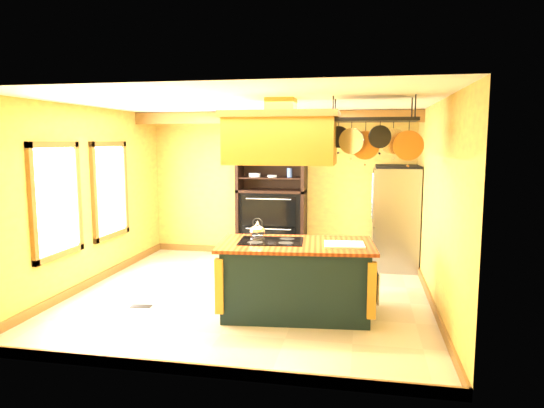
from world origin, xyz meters
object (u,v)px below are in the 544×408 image
(refrigerator, at_px, (395,220))
(hutch, at_px, (272,212))
(pot_rack, at_px, (374,131))
(kitchen_island, at_px, (296,278))
(range_hood, at_px, (281,136))

(refrigerator, bearing_deg, hutch, 170.90)
(refrigerator, bearing_deg, pot_rack, -99.74)
(hutch, bearing_deg, refrigerator, -9.10)
(kitchen_island, height_order, hutch, hutch)
(pot_rack, bearing_deg, range_hood, -180.00)
(kitchen_island, relative_size, hutch, 0.90)
(pot_rack, xyz_separation_m, refrigerator, (0.44, 2.57, -1.46))
(range_hood, distance_m, pot_rack, 1.12)
(kitchen_island, bearing_deg, range_hood, 174.73)
(range_hood, height_order, refrigerator, range_hood)
(pot_rack, distance_m, hutch, 3.72)
(kitchen_island, relative_size, range_hood, 1.43)
(kitchen_island, relative_size, refrigerator, 1.16)
(range_hood, distance_m, refrigerator, 3.31)
(range_hood, relative_size, refrigerator, 0.81)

